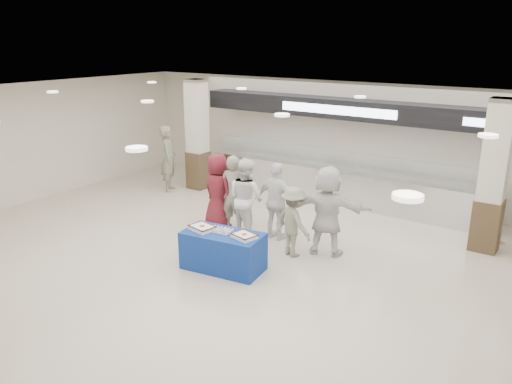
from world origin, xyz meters
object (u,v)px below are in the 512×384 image
Objects in this scene: civilian_white at (327,211)px; cupcake_tray at (221,230)px; display_table at (223,251)px; sheet_cake_left at (202,227)px; sheet_cake_right at (244,236)px; chef_tall at (246,198)px; chef_short at (277,201)px; soldier_b at (294,222)px; soldier_a at (234,194)px; civilian_maroon at (218,191)px; soldier_bg at (169,158)px.

cupcake_tray is at bearing 35.39° from civilian_white.
sheet_cake_left is (-0.44, -0.09, 0.42)m from display_table.
chef_tall is at bearing 124.79° from sheet_cake_right.
cupcake_tray is (-0.54, 0.00, -0.01)m from sheet_cake_right.
display_table is 0.89× the size of chef_short.
soldier_b reaches higher than sheet_cake_right.
sheet_cake_left is 0.28× the size of civilian_white.
chef_tall is 1.04× the size of chef_short.
soldier_a is at bearing -0.58° from chef_tall.
sheet_cake_right reaches higher than display_table.
soldier_a is 1.00× the size of chef_tall.
soldier_bg is (-3.07, 1.52, 0.07)m from civilian_maroon.
civilian_white is at bearing -140.51° from soldier_bg.
civilian_maroon is at bearing 123.06° from display_table.
soldier_bg is (-4.55, 3.22, 0.59)m from display_table.
soldier_b is at bearing -177.78° from civilian_maroon.
sheet_cake_left is at bearing 131.59° from civilian_maroon.
chef_short reaches higher than cupcake_tray.
sheet_cake_right is (0.92, 0.13, -0.00)m from sheet_cake_left.
display_table is 2.31m from civilian_maroon.
chef_short reaches higher than sheet_cake_right.
soldier_a is at bearing 120.40° from cupcake_tray.
sheet_cake_left is at bearing 97.49° from soldier_a.
chef_tall is at bearing 96.30° from sheet_cake_left.
soldier_b is at bearing 24.42° from civilian_white.
cupcake_tray is 0.25× the size of civilian_maroon.
display_table is at bearing 12.19° from sheet_cake_left.
soldier_b is at bearing 49.55° from sheet_cake_left.
chef_tall is at bearing -172.98° from civilian_maroon.
chef_short is at bearing -161.37° from civilian_maroon.
cupcake_tray is 0.25× the size of soldier_a.
soldier_a reaches higher than cupcake_tray.
soldier_b is (1.22, 1.43, -0.06)m from sheet_cake_left.
chef_tall is 4.23m from soldier_bg.
cupcake_tray is at bearing 122.92° from chef_tall.
soldier_a reaches higher than soldier_b.
soldier_bg is (-3.92, 1.58, 0.06)m from chef_tall.
civilian_white reaches higher than sheet_cake_left.
civilian_white is (1.93, 0.16, 0.04)m from chef_tall.
soldier_bg reaches higher than civilian_maroon.
civilian_maroon is 1.22× the size of soldier_b.
civilian_white is at bearing -161.93° from chef_tall.
chef_tall is 0.96× the size of civilian_white.
civilian_maroon is (-1.96, 1.66, 0.10)m from sheet_cake_right.
chef_short is at bearing 81.23° from display_table.
display_table is 2.94× the size of sheet_cake_left.
chef_tall is at bearing 154.61° from soldier_a.
civilian_white reaches higher than cupcake_tray.
display_table is 1.96m from chef_short.
cupcake_tray is 0.30× the size of soldier_b.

